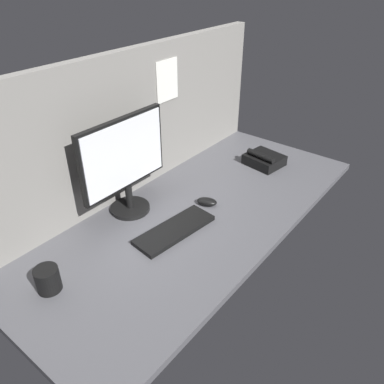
{
  "coord_description": "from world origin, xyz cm",
  "views": [
    {
      "loc": [
        -114.12,
        -88.44,
        102.12
      ],
      "look_at": [
        -7.19,
        0.0,
        14.0
      ],
      "focal_mm": 35.74,
      "sensor_mm": 36.0,
      "label": 1
    }
  ],
  "objects_px": {
    "monitor": "(124,162)",
    "desk_phone": "(264,159)",
    "keyboard": "(175,230)",
    "mug_black_travel": "(48,279)",
    "mouse": "(207,202)"
  },
  "relations": [
    {
      "from": "monitor",
      "to": "desk_phone",
      "type": "xyz_separation_m",
      "value": [
        0.77,
        -0.27,
        -0.22
      ]
    },
    {
      "from": "mug_black_travel",
      "to": "desk_phone",
      "type": "bearing_deg",
      "value": -5.74
    },
    {
      "from": "monitor",
      "to": "mouse",
      "type": "distance_m",
      "value": 0.43
    },
    {
      "from": "keyboard",
      "to": "desk_phone",
      "type": "xyz_separation_m",
      "value": [
        0.77,
        0.0,
        0.02
      ]
    },
    {
      "from": "mug_black_travel",
      "to": "desk_phone",
      "type": "height_order",
      "value": "mug_black_travel"
    },
    {
      "from": "keyboard",
      "to": "mouse",
      "type": "distance_m",
      "value": 0.25
    },
    {
      "from": "monitor",
      "to": "keyboard",
      "type": "height_order",
      "value": "monitor"
    },
    {
      "from": "desk_phone",
      "to": "mug_black_travel",
      "type": "bearing_deg",
      "value": 174.26
    },
    {
      "from": "keyboard",
      "to": "desk_phone",
      "type": "relative_size",
      "value": 1.74
    },
    {
      "from": "monitor",
      "to": "mug_black_travel",
      "type": "height_order",
      "value": "monitor"
    },
    {
      "from": "mouse",
      "to": "mug_black_travel",
      "type": "relative_size",
      "value": 1.03
    },
    {
      "from": "mug_black_travel",
      "to": "desk_phone",
      "type": "xyz_separation_m",
      "value": [
        1.3,
        -0.13,
        -0.01
      ]
    },
    {
      "from": "monitor",
      "to": "mug_black_travel",
      "type": "bearing_deg",
      "value": -164.92
    },
    {
      "from": "keyboard",
      "to": "desk_phone",
      "type": "distance_m",
      "value": 0.77
    },
    {
      "from": "mouse",
      "to": "desk_phone",
      "type": "distance_m",
      "value": 0.52
    }
  ]
}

